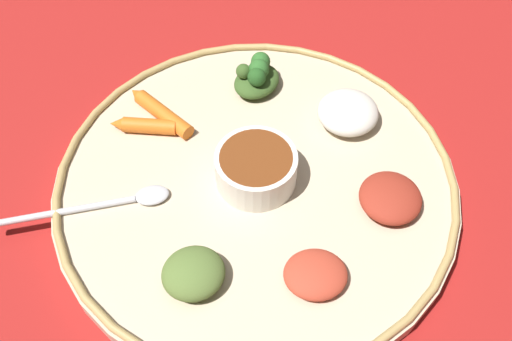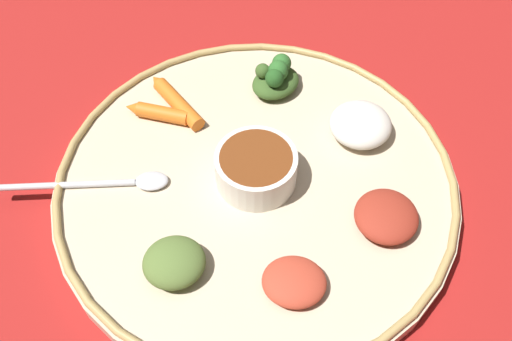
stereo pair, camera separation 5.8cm
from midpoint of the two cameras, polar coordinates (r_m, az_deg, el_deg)
ground_plane at (r=0.61m, az=2.72°, el=-2.23°), size 2.40×2.40×0.00m
platter at (r=0.60m, az=2.76°, el=-1.66°), size 0.42×0.42×0.02m
platter_rim at (r=0.59m, az=2.81°, el=-0.89°), size 0.41×0.41×0.01m
center_bowl at (r=0.57m, az=2.88°, el=0.13°), size 0.08×0.08×0.04m
spoon at (r=0.59m, az=-11.88°, el=-1.42°), size 0.16×0.10×0.01m
greens_pile at (r=0.66m, az=4.53°, el=9.08°), size 0.06×0.06×0.04m
carrot_near_spoon at (r=0.65m, az=-5.56°, el=6.82°), size 0.03×0.10×0.02m
carrot_outer at (r=0.64m, az=-7.33°, el=5.62°), size 0.06×0.06×0.02m
mound_rice_white at (r=0.63m, az=13.03°, el=4.36°), size 0.09×0.09×0.03m
mound_collards at (r=0.52m, az=-5.07°, el=-9.40°), size 0.07×0.07×0.03m
mound_beet at (r=0.57m, az=15.78°, el=-4.64°), size 0.09×0.09×0.02m
mound_berbere_red at (r=0.52m, az=7.07°, el=-11.25°), size 0.08×0.08×0.02m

